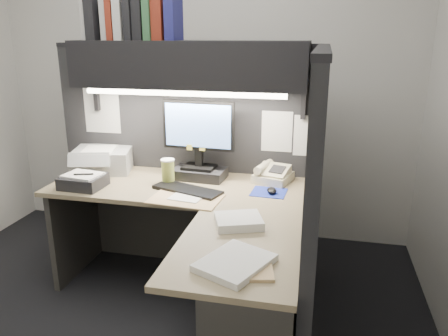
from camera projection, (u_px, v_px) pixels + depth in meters
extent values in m
plane|color=black|center=(137.00, 329.00, 2.61)|extent=(3.50, 3.50, 0.00)
cube|color=silver|center=(201.00, 77.00, 3.61)|extent=(3.50, 0.04, 2.70)
cube|color=black|center=(186.00, 159.00, 3.23)|extent=(1.90, 0.06, 1.60)
cube|color=black|center=(313.00, 208.00, 2.33)|extent=(0.06, 1.50, 1.60)
cube|color=#7B6B4E|center=(179.00, 187.00, 2.90)|extent=(1.70, 0.68, 0.03)
cube|color=#7B6B4E|center=(239.00, 249.00, 2.07)|extent=(0.60, 0.85, 0.03)
cube|color=#2D2B28|center=(193.00, 220.00, 3.29)|extent=(1.61, 0.02, 0.70)
cube|color=#2D2B28|center=(76.00, 226.00, 3.17)|extent=(0.04, 0.61, 0.70)
cube|color=black|center=(189.00, 64.00, 2.84)|extent=(1.55, 0.34, 0.30)
cylinder|color=white|center=(183.00, 93.00, 2.76)|extent=(1.32, 0.04, 0.04)
cube|color=black|center=(199.00, 173.00, 3.02)|extent=(0.37, 0.24, 0.07)
cube|color=black|center=(199.00, 157.00, 2.99)|extent=(0.05, 0.04, 0.12)
cube|color=black|center=(198.00, 125.00, 2.92)|extent=(0.50, 0.07, 0.33)
cube|color=#638DD9|center=(198.00, 126.00, 2.90)|extent=(0.46, 0.04, 0.29)
cube|color=black|center=(187.00, 190.00, 2.77)|extent=(0.48, 0.29, 0.02)
cube|color=#1B2C99|center=(269.00, 192.00, 2.76)|extent=(0.23, 0.21, 0.00)
ellipsoid|color=black|center=(272.00, 190.00, 2.73)|extent=(0.08, 0.10, 0.03)
cube|color=beige|center=(273.00, 175.00, 2.95)|extent=(0.28, 0.29, 0.09)
cylinder|color=#B0AB46|center=(168.00, 172.00, 2.90)|extent=(0.11, 0.11, 0.16)
cube|color=#9A9DA0|center=(103.00, 160.00, 3.19)|extent=(0.48, 0.43, 0.16)
cube|color=black|center=(83.00, 182.00, 2.84)|extent=(0.27, 0.23, 0.08)
cube|color=tan|center=(186.00, 199.00, 2.64)|extent=(0.44, 0.31, 0.01)
cube|color=white|center=(239.00, 221.00, 2.28)|extent=(0.29, 0.27, 0.05)
cube|color=white|center=(235.00, 263.00, 1.88)|extent=(0.36, 0.39, 0.03)
cube|color=tan|center=(249.00, 266.00, 1.87)|extent=(0.24, 0.28, 0.01)
cube|color=#B5B4B1|center=(91.00, 17.00, 2.91)|extent=(0.05, 0.22, 0.30)
cube|color=black|center=(97.00, 17.00, 2.87)|extent=(0.07, 0.22, 0.29)
cube|color=#B5B4B1|center=(110.00, 19.00, 2.89)|extent=(0.05, 0.22, 0.27)
cube|color=maroon|center=(116.00, 16.00, 2.84)|extent=(0.04, 0.22, 0.30)
cube|color=#B5B4B1|center=(123.00, 16.00, 2.83)|extent=(0.06, 0.22, 0.30)
cube|color=black|center=(133.00, 17.00, 2.82)|extent=(0.05, 0.22, 0.29)
cube|color=black|center=(142.00, 15.00, 2.82)|extent=(0.07, 0.22, 0.31)
cube|color=#2B5633|center=(152.00, 17.00, 2.80)|extent=(0.05, 0.22, 0.28)
cube|color=maroon|center=(161.00, 17.00, 2.79)|extent=(0.07, 0.22, 0.29)
cube|color=navy|center=(174.00, 19.00, 2.79)|extent=(0.07, 0.22, 0.27)
cube|color=white|center=(277.00, 132.00, 2.99)|extent=(0.21, 0.00, 0.28)
cube|color=white|center=(309.00, 136.00, 2.95)|extent=(0.21, 0.00, 0.28)
cube|color=white|center=(102.00, 110.00, 3.23)|extent=(0.28, 0.00, 0.34)
cube|color=black|center=(308.00, 176.00, 2.15)|extent=(0.00, 0.18, 0.22)
cube|color=white|center=(303.00, 217.00, 1.84)|extent=(0.00, 0.21, 0.28)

